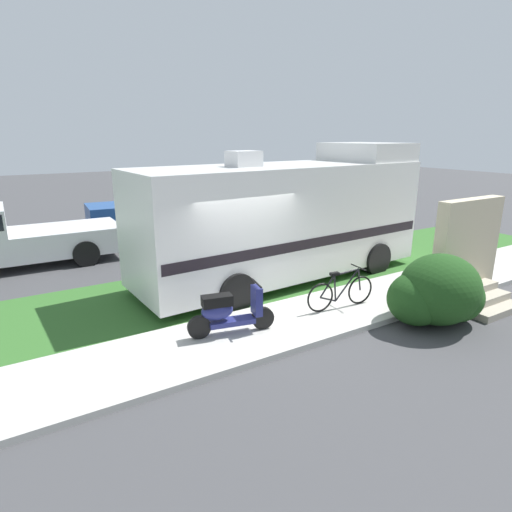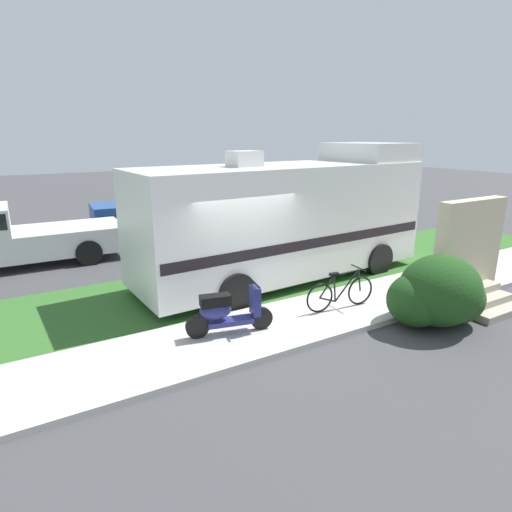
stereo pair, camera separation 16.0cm
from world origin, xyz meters
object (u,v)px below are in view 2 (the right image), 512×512
(bottle_spare, at_px, (438,274))
(motorhome_rv, at_px, (287,218))
(scooter, at_px, (226,311))
(pickup_truck_far, at_px, (176,203))
(bottle_green, at_px, (446,282))
(bicycle, at_px, (340,292))

(bottle_spare, bearing_deg, motorhome_rv, 144.68)
(scooter, relative_size, pickup_truck_far, 0.29)
(bottle_green, bearing_deg, bicycle, 174.03)
(scooter, xyz_separation_m, pickup_truck_far, (2.92, 10.48, 0.38))
(scooter, height_order, bicycle, scooter)
(pickup_truck_far, xyz_separation_m, bottle_spare, (3.30, -10.44, -0.72))
(motorhome_rv, distance_m, bottle_green, 4.25)
(scooter, height_order, pickup_truck_far, pickup_truck_far)
(motorhome_rv, relative_size, pickup_truck_far, 1.38)
(bicycle, bearing_deg, scooter, 176.69)
(bicycle, distance_m, bottle_spare, 3.57)
(motorhome_rv, height_order, bottle_spare, motorhome_rv)
(bottle_spare, bearing_deg, bicycle, -176.86)
(pickup_truck_far, bearing_deg, bicycle, -91.38)
(scooter, distance_m, bottle_spare, 6.23)
(scooter, distance_m, bottle_green, 5.83)
(scooter, height_order, bottle_green, scooter)
(pickup_truck_far, relative_size, bottle_spare, 20.38)
(motorhome_rv, relative_size, scooter, 4.76)
(scooter, bearing_deg, bicycle, -3.31)
(bicycle, height_order, bottle_spare, bicycle)
(bicycle, xyz_separation_m, pickup_truck_far, (0.26, 10.63, 0.47))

